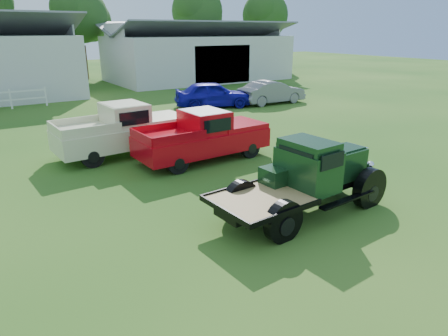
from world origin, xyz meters
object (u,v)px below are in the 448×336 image
vintage_flatbed (304,178)px  misc_car_grey (272,92)px  misc_car_blue (213,94)px  white_pickup (123,130)px  red_pickup (203,135)px

vintage_flatbed → misc_car_grey: 16.49m
vintage_flatbed → misc_car_blue: vintage_flatbed is taller
vintage_flatbed → white_pickup: bearing=102.2°
vintage_flatbed → misc_car_grey: size_ratio=1.11×
red_pickup → misc_car_grey: 12.57m
misc_car_blue → misc_car_grey: 4.03m
vintage_flatbed → red_pickup: (0.07, 5.34, -0.05)m
red_pickup → white_pickup: size_ratio=0.97×
white_pickup → misc_car_grey: size_ratio=1.18×
white_pickup → misc_car_blue: size_ratio=1.12×
vintage_flatbed → red_pickup: vintage_flatbed is taller
red_pickup → misc_car_grey: size_ratio=1.15×
vintage_flatbed → misc_car_blue: bearing=64.0°
misc_car_blue → vintage_flatbed: bearing=177.6°
vintage_flatbed → white_pickup: (-2.10, 7.62, -0.01)m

